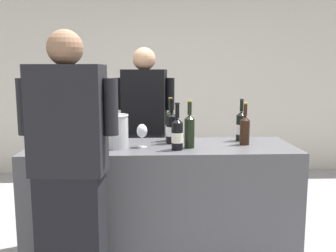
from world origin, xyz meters
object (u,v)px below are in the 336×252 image
object	(u,v)px
ice_bucket	(114,131)
person_guest	(71,185)
wine_bottle_0	(245,129)
wine_glass	(142,132)
wine_bottle_4	(177,134)
wine_bottle_6	(189,130)
wine_bottle_3	(170,125)
wine_bottle_5	(172,128)
wine_bottle_7	(75,129)
wine_bottle_2	(115,128)
wine_bottle_1	(241,126)
person_server	(145,141)

from	to	relation	value
ice_bucket	person_guest	distance (m)	0.71
wine_bottle_0	wine_glass	distance (m)	0.79
wine_bottle_4	ice_bucket	bearing A→B (deg)	166.85
wine_bottle_6	wine_glass	size ratio (longest dim) A/B	2.03
wine_bottle_0	wine_bottle_3	bearing A→B (deg)	162.01
wine_bottle_5	wine_bottle_7	bearing A→B (deg)	-178.89
wine_bottle_2	wine_bottle_4	bearing A→B (deg)	-34.62
wine_bottle_4	wine_glass	bearing A→B (deg)	157.87
wine_bottle_2	wine_bottle_3	bearing A→B (deg)	2.33
wine_bottle_6	ice_bucket	size ratio (longest dim) A/B	1.44
wine_bottle_3	wine_bottle_0	bearing A→B (deg)	-17.99
wine_bottle_0	wine_bottle_1	world-z (taller)	wine_bottle_1
wine_bottle_4	wine_bottle_7	world-z (taller)	wine_bottle_7
wine_bottle_1	person_server	bearing A→B (deg)	149.17
wine_bottle_0	wine_bottle_4	size ratio (longest dim) A/B	0.96
wine_bottle_3	wine_bottle_1	bearing A→B (deg)	-2.04
wine_bottle_4	wine_bottle_5	world-z (taller)	wine_bottle_5
wine_bottle_1	ice_bucket	distance (m)	1.02
ice_bucket	wine_bottle_2	bearing A→B (deg)	95.28
wine_bottle_4	ice_bucket	distance (m)	0.47
wine_bottle_3	person_server	xyz separation A→B (m)	(-0.22, 0.45, -0.21)
wine_bottle_5	wine_glass	xyz separation A→B (m)	(-0.23, -0.13, -0.01)
wine_bottle_0	person_guest	distance (m)	1.39
wine_bottle_1	wine_bottle_5	distance (m)	0.58
wine_bottle_0	wine_glass	bearing A→B (deg)	-175.44
wine_bottle_2	wine_bottle_3	world-z (taller)	wine_bottle_3
person_guest	wine_glass	bearing A→B (deg)	58.84
wine_bottle_7	wine_bottle_1	bearing A→B (deg)	4.55
wine_bottle_5	ice_bucket	xyz separation A→B (m)	(-0.43, -0.13, 0.00)
wine_bottle_3	wine_bottle_5	size ratio (longest dim) A/B	1.00
wine_bottle_7	wine_glass	distance (m)	0.53
wine_bottle_2	wine_bottle_5	size ratio (longest dim) A/B	0.92
wine_bottle_4	wine_glass	distance (m)	0.27
person_guest	wine_bottle_7	bearing A→B (deg)	99.13
wine_bottle_5	person_server	xyz separation A→B (m)	(-0.22, 0.56, -0.20)
wine_bottle_0	wine_bottle_5	world-z (taller)	wine_bottle_5
ice_bucket	person_server	distance (m)	0.75
wine_bottle_2	wine_bottle_3	distance (m)	0.45
wine_bottle_3	ice_bucket	xyz separation A→B (m)	(-0.43, -0.24, -0.00)
wine_bottle_6	person_server	bearing A→B (deg)	115.02
wine_bottle_5	wine_bottle_6	bearing A→B (deg)	-54.46
wine_bottle_3	ice_bucket	bearing A→B (deg)	-150.53
wine_bottle_5	wine_bottle_6	world-z (taller)	same
wine_bottle_3	wine_bottle_7	xyz separation A→B (m)	(-0.74, -0.12, -0.01)
wine_glass	wine_bottle_3	bearing A→B (deg)	47.66
wine_bottle_0	person_server	bearing A→B (deg)	140.88
wine_bottle_2	wine_bottle_6	size ratio (longest dim) A/B	0.92
ice_bucket	wine_bottle_1	bearing A→B (deg)	12.48
wine_bottle_7	person_server	distance (m)	0.80
wine_bottle_4	wine_bottle_5	xyz separation A→B (m)	(-0.03, 0.24, 0.01)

